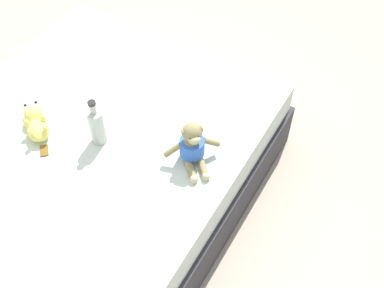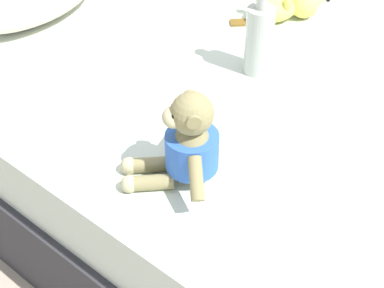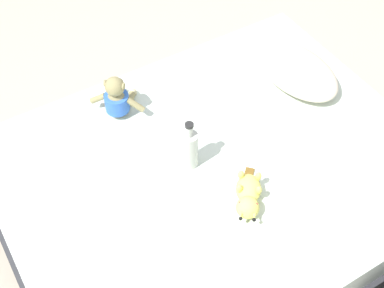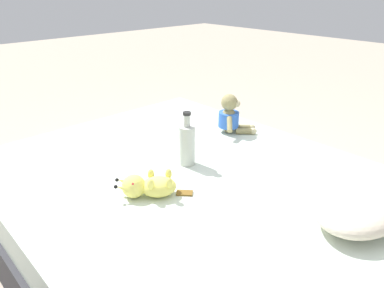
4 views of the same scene
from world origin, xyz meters
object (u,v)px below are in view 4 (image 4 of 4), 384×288
object	(u,v)px
pillow	(362,201)
plush_monkey	(231,117)
plush_yellow_creature	(148,186)
glass_bottle	(187,144)
bed	(192,219)

from	to	relation	value
pillow	plush_monkey	size ratio (longest dim) A/B	2.10
pillow	plush_yellow_creature	xyz separation A→B (m)	(0.51, -0.67, -0.02)
pillow	glass_bottle	distance (m)	0.80
pillow	plush_yellow_creature	bearing A→B (deg)	-52.51
plush_monkey	plush_yellow_creature	xyz separation A→B (m)	(0.79, 0.24, -0.05)
pillow	plush_yellow_creature	distance (m)	0.85
plush_yellow_creature	pillow	bearing A→B (deg)	127.49
bed	plush_yellow_creature	world-z (taller)	plush_yellow_creature
plush_monkey	plush_yellow_creature	distance (m)	0.82
plush_yellow_creature	glass_bottle	bearing A→B (deg)	-161.53
bed	pillow	xyz separation A→B (m)	(-0.26, 0.67, 0.31)
plush_yellow_creature	glass_bottle	distance (m)	0.34
plush_yellow_creature	glass_bottle	size ratio (longest dim) A/B	1.07
glass_bottle	plush_monkey	bearing A→B (deg)	-164.18
plush_yellow_creature	bed	bearing A→B (deg)	179.39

